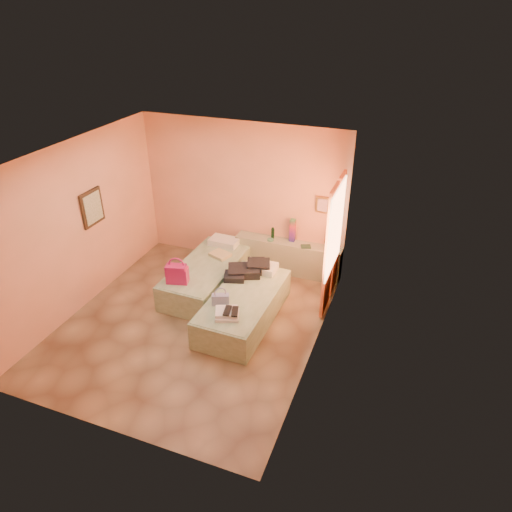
% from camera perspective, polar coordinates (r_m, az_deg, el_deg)
% --- Properties ---
extents(ground, '(4.50, 4.50, 0.00)m').
position_cam_1_polar(ground, '(7.65, -7.91, -8.34)').
color(ground, '#9D855E').
rests_on(ground, ground).
extents(room_walls, '(4.02, 4.51, 2.81)m').
position_cam_1_polar(room_walls, '(7.07, -5.30, 5.44)').
color(room_walls, '#FDAA87').
rests_on(room_walls, ground).
extents(headboard_ledge, '(2.05, 0.30, 0.65)m').
position_cam_1_polar(headboard_ledge, '(8.76, 3.99, -0.13)').
color(headboard_ledge, gray).
rests_on(headboard_ledge, ground).
extents(bed_left, '(0.95, 2.02, 0.50)m').
position_cam_1_polar(bed_left, '(8.35, -6.15, -2.49)').
color(bed_left, '#A6C19B').
rests_on(bed_left, ground).
extents(bed_right, '(0.95, 2.02, 0.50)m').
position_cam_1_polar(bed_right, '(7.52, -1.52, -6.39)').
color(bed_right, '#A6C19B').
rests_on(bed_right, ground).
extents(water_bottle, '(0.07, 0.07, 0.22)m').
position_cam_1_polar(water_bottle, '(8.67, 2.10, 2.86)').
color(water_bottle, '#14371D').
rests_on(water_bottle, headboard_ledge).
extents(rainbow_box, '(0.10, 0.10, 0.45)m').
position_cam_1_polar(rainbow_box, '(8.56, 4.59, 3.22)').
color(rainbow_box, '#B51657').
rests_on(rainbow_box, headboard_ledge).
extents(small_dish, '(0.14, 0.14, 0.03)m').
position_cam_1_polar(small_dish, '(8.64, 1.82, 2.05)').
color(small_dish, '#509473').
rests_on(small_dish, headboard_ledge).
extents(green_book, '(0.21, 0.19, 0.03)m').
position_cam_1_polar(green_book, '(8.45, 6.24, 1.20)').
color(green_book, '#213E2D').
rests_on(green_book, headboard_ledge).
extents(flower_vase, '(0.27, 0.27, 0.28)m').
position_cam_1_polar(flower_vase, '(8.36, 9.15, 1.61)').
color(flower_vase, white).
rests_on(flower_vase, headboard_ledge).
extents(magenta_handbag, '(0.40, 0.29, 0.33)m').
position_cam_1_polar(magenta_handbag, '(7.70, -9.83, -2.17)').
color(magenta_handbag, '#B51657').
rests_on(magenta_handbag, bed_left).
extents(khaki_garment, '(0.42, 0.38, 0.06)m').
position_cam_1_polar(khaki_garment, '(8.44, -4.50, 0.18)').
color(khaki_garment, tan).
rests_on(khaki_garment, bed_left).
extents(clothes_pile, '(0.75, 0.75, 0.18)m').
position_cam_1_polar(clothes_pile, '(7.82, -1.18, -1.82)').
color(clothes_pile, black).
rests_on(clothes_pile, bed_right).
extents(blue_handbag, '(0.29, 0.21, 0.17)m').
position_cam_1_polar(blue_handbag, '(7.13, -4.46, -5.42)').
color(blue_handbag, '#4553A5').
rests_on(blue_handbag, bed_right).
extents(towel_stack, '(0.43, 0.40, 0.10)m').
position_cam_1_polar(towel_stack, '(6.88, -3.62, -7.25)').
color(towel_stack, silver).
rests_on(towel_stack, bed_right).
extents(sandal_pair, '(0.23, 0.28, 0.03)m').
position_cam_1_polar(sandal_pair, '(6.82, -3.16, -6.93)').
color(sandal_pair, black).
rests_on(sandal_pair, towel_stack).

